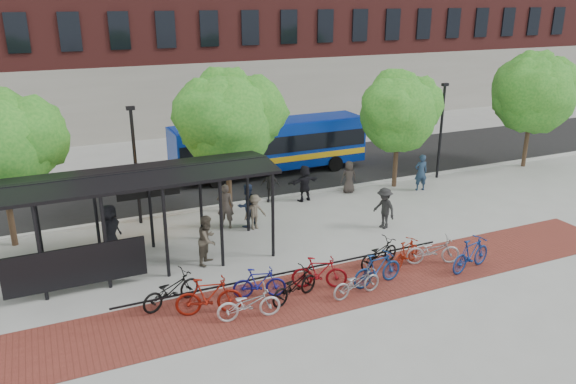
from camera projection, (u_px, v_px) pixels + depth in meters
name	position (u px, v px, depth m)	size (l,w,h in m)	color
ground	(321.00, 226.00, 24.15)	(160.00, 160.00, 0.00)	#9E9E99
asphalt_street	(255.00, 175.00, 31.04)	(160.00, 8.00, 0.01)	black
curb	(284.00, 197.00, 27.57)	(160.00, 0.25, 0.12)	#B7B7B2
brick_strip	(336.00, 287.00, 19.06)	(24.00, 3.00, 0.01)	maroon
bike_rack_rail	(290.00, 283.00, 19.34)	(12.00, 0.05, 0.95)	black
bus_shelter	(122.00, 189.00, 19.61)	(10.60, 3.07, 3.60)	black
tree_a	(0.00, 141.00, 21.04)	(4.90, 4.00, 6.18)	#382619
tree_b	(228.00, 115.00, 24.45)	(5.15, 4.20, 6.47)	#382619
tree_c	(400.00, 109.00, 28.05)	(4.66, 3.80, 5.92)	#382619
tree_d	(535.00, 89.00, 31.40)	(5.39, 4.40, 6.55)	#382619
lamp_post_left	(135.00, 162.00, 23.64)	(0.35, 0.20, 5.12)	black
lamp_post_right	(441.00, 128.00, 29.83)	(0.35, 0.20, 5.12)	black
bus	(270.00, 144.00, 30.92)	(10.92, 2.68, 2.94)	#082A99
bike_0	(171.00, 290.00, 17.81)	(0.72, 2.06, 1.08)	black
bike_1	(209.00, 296.00, 17.25)	(0.59, 2.08, 1.25)	maroon
bike_2	(249.00, 304.00, 17.05)	(0.69, 1.98, 1.04)	#B6B6B8
bike_3	(259.00, 283.00, 18.27)	(0.49, 1.75, 1.05)	navy
bike_4	(294.00, 286.00, 18.12)	(0.68, 1.95, 1.03)	black
bike_5	(319.00, 273.00, 18.86)	(0.53, 1.89, 1.14)	maroon
bike_6	(357.00, 282.00, 18.38)	(0.64, 1.84, 0.97)	gray
bike_7	(377.00, 269.00, 19.06)	(0.56, 1.98, 1.19)	navy
bike_8	(379.00, 253.00, 20.46)	(0.66, 1.90, 1.00)	black
bike_9	(406.00, 253.00, 20.43)	(0.48, 1.71, 1.03)	maroon
bike_10	(433.00, 251.00, 20.60)	(0.70, 2.01, 1.06)	#A7A7AA
bike_11	(471.00, 254.00, 20.11)	(0.58, 2.05, 1.23)	navy
pedestrian_0	(111.00, 229.00, 21.30)	(0.97, 0.63, 1.98)	black
pedestrian_1	(225.00, 206.00, 23.70)	(0.71, 0.47, 1.96)	#403933
pedestrian_2	(247.00, 205.00, 23.87)	(0.93, 0.72, 1.90)	#1F2C49
pedestrian_3	(255.00, 212.00, 23.66)	(0.99, 0.57, 1.53)	#63584A
pedestrian_4	(270.00, 186.00, 26.86)	(0.93, 0.39, 1.58)	#2A2A2A
pedestrian_5	(305.00, 183.00, 26.93)	(1.64, 0.52, 1.77)	black
pedestrian_6	(349.00, 177.00, 28.10)	(0.80, 0.52, 1.63)	#362F2B
pedestrian_7	(421.00, 172.00, 28.39)	(0.69, 0.45, 1.89)	#20344C
pedestrian_8	(208.00, 240.00, 20.53)	(0.91, 0.71, 1.88)	brown
pedestrian_9	(384.00, 208.00, 23.72)	(1.16, 0.66, 1.79)	black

